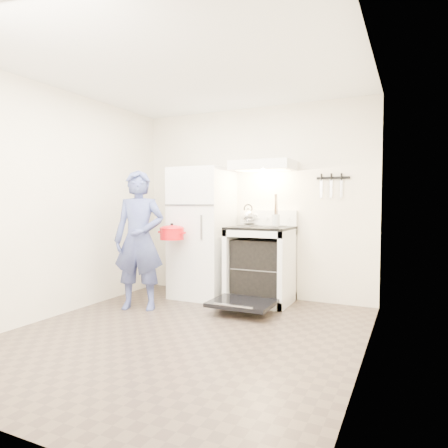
{
  "coord_description": "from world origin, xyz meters",
  "views": [
    {
      "loc": [
        1.94,
        -3.19,
        1.24
      ],
      "look_at": [
        -0.05,
        1.0,
        1.0
      ],
      "focal_mm": 32.0,
      "sensor_mm": 36.0,
      "label": 1
    }
  ],
  "objects_px": {
    "refrigerator": "(202,233)",
    "stove_body": "(261,266)",
    "dutch_oven": "(172,234)",
    "person": "(139,240)",
    "tea_kettle": "(248,215)"
  },
  "relations": [
    {
      "from": "refrigerator",
      "to": "dutch_oven",
      "type": "xyz_separation_m",
      "value": [
        -0.14,
        -0.52,
        0.02
      ]
    },
    {
      "from": "refrigerator",
      "to": "stove_body",
      "type": "relative_size",
      "value": 1.85
    },
    {
      "from": "stove_body",
      "to": "dutch_oven",
      "type": "relative_size",
      "value": 2.53
    },
    {
      "from": "tea_kettle",
      "to": "person",
      "type": "distance_m",
      "value": 1.46
    },
    {
      "from": "tea_kettle",
      "to": "refrigerator",
      "type": "bearing_deg",
      "value": -157.92
    },
    {
      "from": "refrigerator",
      "to": "person",
      "type": "distance_m",
      "value": 0.95
    },
    {
      "from": "stove_body",
      "to": "person",
      "type": "height_order",
      "value": "person"
    },
    {
      "from": "refrigerator",
      "to": "tea_kettle",
      "type": "relative_size",
      "value": 6.11
    },
    {
      "from": "person",
      "to": "dutch_oven",
      "type": "height_order",
      "value": "person"
    },
    {
      "from": "refrigerator",
      "to": "tea_kettle",
      "type": "height_order",
      "value": "refrigerator"
    },
    {
      "from": "dutch_oven",
      "to": "refrigerator",
      "type": "bearing_deg",
      "value": 74.94
    },
    {
      "from": "refrigerator",
      "to": "person",
      "type": "height_order",
      "value": "refrigerator"
    },
    {
      "from": "stove_body",
      "to": "refrigerator",
      "type": "bearing_deg",
      "value": -178.23
    },
    {
      "from": "refrigerator",
      "to": "stove_body",
      "type": "distance_m",
      "value": 0.9
    },
    {
      "from": "person",
      "to": "dutch_oven",
      "type": "xyz_separation_m",
      "value": [
        0.23,
        0.35,
        0.06
      ]
    }
  ]
}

